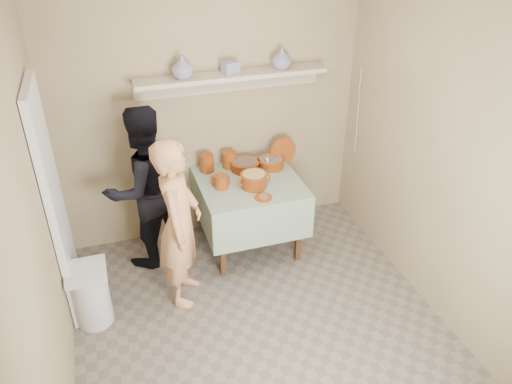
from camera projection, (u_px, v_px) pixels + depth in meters
name	position (u px, v px, depth m)	size (l,w,h in m)	color
ground	(267.00, 339.00, 4.08)	(3.50, 3.50, 0.00)	#6D6255
tile_panel	(56.00, 206.00, 3.96)	(0.06, 0.70, 2.00)	silver
plate_stack_a	(207.00, 163.00, 4.92)	(0.14, 0.14, 0.18)	maroon
plate_stack_b	(230.00, 160.00, 5.00)	(0.14, 0.14, 0.17)	maroon
bowl_stack	(221.00, 182.00, 4.65)	(0.13, 0.13, 0.13)	maroon
empty_bowl	(221.00, 181.00, 4.75)	(0.18, 0.18, 0.05)	maroon
propped_lid	(283.00, 151.00, 5.09)	(0.29, 0.29, 0.02)	maroon
vase_right	(282.00, 58.00, 4.65)	(0.19, 0.19, 0.19)	navy
vase_left	(182.00, 67.00, 4.40)	(0.20, 0.20, 0.20)	navy
ceramic_box	(231.00, 67.00, 4.56)	(0.15, 0.11, 0.11)	navy
person_cook	(179.00, 224.00, 4.15)	(0.56, 0.37, 1.54)	tan
person_helper	(144.00, 188.00, 4.60)	(0.78, 0.61, 1.60)	black
room_shell	(269.00, 164.00, 3.26)	(3.04, 3.54, 2.62)	#9E8B61
serving_table	(249.00, 191.00, 4.87)	(0.97, 0.97, 0.76)	#4C2D16
cazuela_meat_a	(245.00, 164.00, 4.97)	(0.30, 0.30, 0.10)	#611F04
cazuela_meat_b	(271.00, 162.00, 5.01)	(0.28, 0.28, 0.10)	#611F04
ladle	(268.00, 160.00, 4.94)	(0.08, 0.26, 0.19)	silver
cazuela_rice	(254.00, 179.00, 4.66)	(0.33, 0.25, 0.14)	#611F04
front_plate	(263.00, 197.00, 4.51)	(0.16, 0.16, 0.03)	maroon
wall_shelf	(231.00, 77.00, 4.63)	(1.80, 0.25, 0.21)	#BCAF8C
trash_bin	(91.00, 295.00, 4.12)	(0.32, 0.32, 0.56)	silver
electrical_cord	(358.00, 111.00, 5.04)	(0.01, 0.05, 0.90)	silver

